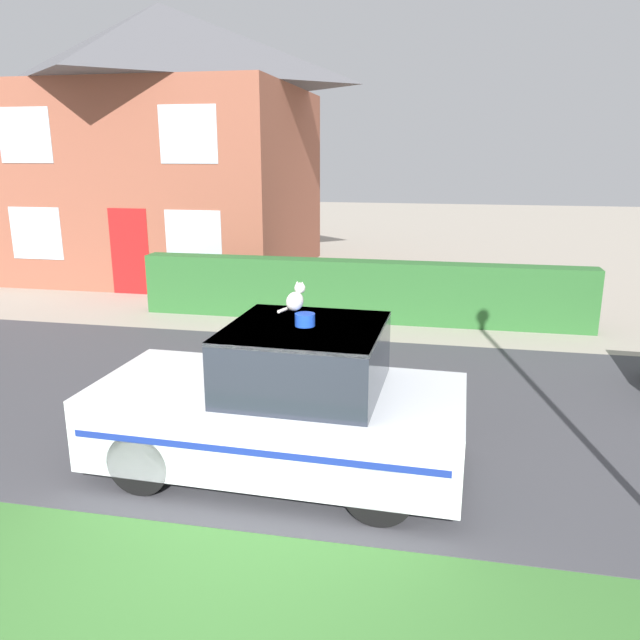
{
  "coord_description": "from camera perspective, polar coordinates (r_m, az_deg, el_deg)",
  "views": [
    {
      "loc": [
        1.81,
        -4.06,
        3.4
      ],
      "look_at": [
        0.09,
        4.49,
        1.05
      ],
      "focal_mm": 35.0,
      "sensor_mm": 36.0,
      "label": 1
    }
  ],
  "objects": [
    {
      "name": "cat",
      "position": [
        6.49,
        -2.23,
        1.92
      ],
      "size": [
        0.27,
        0.3,
        0.3
      ],
      "rotation": [
        0.0,
        0.0,
        1.24
      ],
      "color": "silver",
      "rests_on": "police_car"
    },
    {
      "name": "garden_hedge",
      "position": [
        12.93,
        3.66,
        2.67
      ],
      "size": [
        9.28,
        0.5,
        1.26
      ],
      "primitive_type": "cube",
      "color": "#2D662D",
      "rests_on": "ground"
    },
    {
      "name": "road_strip",
      "position": [
        8.81,
        -1.38,
        -7.56
      ],
      "size": [
        28.0,
        6.23,
        0.01
      ],
      "primitive_type": "cube",
      "color": "#424247",
      "rests_on": "ground"
    },
    {
      "name": "police_car",
      "position": [
        6.78,
        -3.28,
        -7.85
      ],
      "size": [
        4.0,
        1.91,
        1.79
      ],
      "rotation": [
        0.0,
        0.0,
        3.11
      ],
      "color": "black",
      "rests_on": "road_strip"
    },
    {
      "name": "lawn_verge",
      "position": [
        5.31,
        -12.62,
        -25.01
      ],
      "size": [
        28.0,
        2.29,
        0.01
      ],
      "primitive_type": "cube",
      "color": "#3D7533",
      "rests_on": "ground"
    },
    {
      "name": "house_left",
      "position": [
        19.05,
        -13.89,
        15.68
      ],
      "size": [
        8.0,
        7.06,
        7.33
      ],
      "color": "#93513D",
      "rests_on": "ground"
    },
    {
      "name": "ground_plane",
      "position": [
        5.59,
        -10.9,
        -22.64
      ],
      "size": [
        80.0,
        80.0,
        0.0
      ],
      "primitive_type": "plane",
      "color": "#A89E8E"
    }
  ]
}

